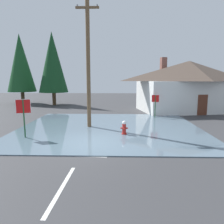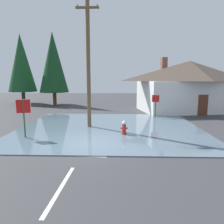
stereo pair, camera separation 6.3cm
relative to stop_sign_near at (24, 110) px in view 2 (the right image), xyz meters
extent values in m
cube|color=#38383A|center=(4.01, -0.97, -1.74)|extent=(80.00, 80.00, 0.10)
cube|color=slate|center=(4.95, 2.79, -1.66)|extent=(12.82, 11.39, 0.05)
cube|color=silver|center=(3.34, -2.74, -1.68)|extent=(3.48, 0.49, 0.01)
cube|color=silver|center=(3.71, -5.71, -1.68)|extent=(0.26, 3.17, 0.01)
cylinder|color=#1E4C28|center=(0.00, 0.00, -0.53)|extent=(0.08, 0.08, 2.32)
cube|color=white|center=(0.00, 0.00, 0.24)|extent=(0.82, 0.24, 0.84)
cube|color=red|center=(0.00, 0.00, 0.24)|extent=(0.78, 0.24, 0.80)
cylinder|color=#AD231E|center=(5.94, 0.91, -1.63)|extent=(0.33, 0.33, 0.11)
cylinder|color=#AD231E|center=(5.94, 0.91, -1.28)|extent=(0.24, 0.24, 0.60)
sphere|color=white|center=(5.94, 0.91, -0.91)|extent=(0.26, 0.26, 0.26)
cylinder|color=#AD231E|center=(5.77, 0.91, -1.25)|extent=(0.11, 0.10, 0.10)
cylinder|color=#AD231E|center=(6.12, 0.91, -1.25)|extent=(0.11, 0.10, 0.10)
cylinder|color=#AD231E|center=(5.94, 0.73, -1.25)|extent=(0.12, 0.11, 0.12)
cylinder|color=brown|center=(3.45, 2.97, 2.74)|extent=(0.28, 0.28, 8.86)
cube|color=brown|center=(3.45, 2.97, 6.57)|extent=(1.60, 0.14, 0.14)
cylinder|color=slate|center=(2.78, 2.97, 6.70)|extent=(0.10, 0.10, 0.12)
cylinder|color=slate|center=(4.12, 2.97, 6.70)|extent=(0.10, 0.10, 0.12)
cylinder|color=#1E4C28|center=(8.90, 6.79, -0.65)|extent=(0.08, 0.08, 2.07)
cube|color=white|center=(8.90, 6.79, 0.08)|extent=(0.65, 0.15, 0.66)
cube|color=red|center=(8.90, 6.79, 0.08)|extent=(0.61, 0.15, 0.62)
cube|color=silver|center=(13.20, 11.23, -0.05)|extent=(10.88, 7.54, 3.27)
pyramid|color=brown|center=(13.20, 11.23, 2.65)|extent=(11.75, 8.14, 2.13)
cube|color=brown|center=(10.55, 11.80, 3.18)|extent=(0.70, 0.70, 1.92)
cube|color=#592D1E|center=(13.73, 8.36, -0.69)|extent=(0.99, 0.24, 2.00)
cylinder|color=#4C3823|center=(-3.06, 16.01, -0.83)|extent=(0.48, 0.48, 1.72)
cone|color=#143D1E|center=(-3.06, 16.01, 3.94)|extent=(3.81, 3.81, 7.82)
cylinder|color=#4C3823|center=(-7.90, 17.23, -0.83)|extent=(0.48, 0.48, 1.72)
cone|color=#194723|center=(-7.90, 17.23, 3.95)|extent=(3.82, 3.82, 7.83)
camera|label=1|loc=(5.54, -12.03, 1.85)|focal=33.68mm
camera|label=2|loc=(5.60, -12.02, 1.85)|focal=33.68mm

